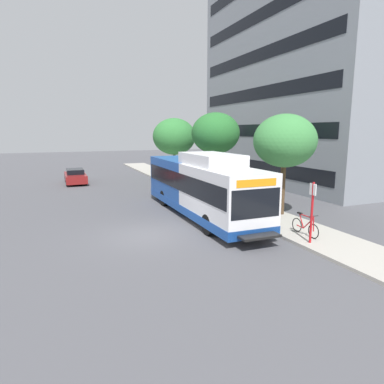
{
  "coord_description": "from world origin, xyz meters",
  "views": [
    {
      "loc": [
        -3.86,
        -14.84,
        4.83
      ],
      "look_at": [
        2.89,
        1.59,
        1.6
      ],
      "focal_mm": 31.67,
      "sensor_mm": 36.0,
      "label": 1
    }
  ],
  "objects_px": {
    "bus_stop_sign_pole": "(312,208)",
    "street_tree_near_stop": "(285,141)",
    "street_tree_far_block": "(174,137)",
    "transit_bus": "(200,186)",
    "parked_car_far_lane": "(75,176)",
    "street_tree_mid_block": "(216,133)",
    "bicycle_parked": "(305,226)"
  },
  "relations": [
    {
      "from": "bicycle_parked",
      "to": "street_tree_near_stop",
      "type": "distance_m",
      "value": 5.42
    },
    {
      "from": "street_tree_near_stop",
      "to": "street_tree_far_block",
      "type": "distance_m",
      "value": 18.49
    },
    {
      "from": "bus_stop_sign_pole",
      "to": "bicycle_parked",
      "type": "distance_m",
      "value": 1.53
    },
    {
      "from": "street_tree_near_stop",
      "to": "street_tree_far_block",
      "type": "height_order",
      "value": "street_tree_far_block"
    },
    {
      "from": "transit_bus",
      "to": "street_tree_near_stop",
      "type": "distance_m",
      "value": 5.29
    },
    {
      "from": "transit_bus",
      "to": "parked_car_far_lane",
      "type": "relative_size",
      "value": 2.72
    },
    {
      "from": "bicycle_parked",
      "to": "transit_bus",
      "type": "bearing_deg",
      "value": 116.08
    },
    {
      "from": "transit_bus",
      "to": "street_tree_mid_block",
      "type": "bearing_deg",
      "value": 58.04
    },
    {
      "from": "street_tree_mid_block",
      "to": "bicycle_parked",
      "type": "bearing_deg",
      "value": -97.52
    },
    {
      "from": "bicycle_parked",
      "to": "street_tree_mid_block",
      "type": "bearing_deg",
      "value": 82.48
    },
    {
      "from": "street_tree_mid_block",
      "to": "street_tree_far_block",
      "type": "height_order",
      "value": "street_tree_mid_block"
    },
    {
      "from": "transit_bus",
      "to": "parked_car_far_lane",
      "type": "distance_m",
      "value": 16.63
    },
    {
      "from": "street_tree_near_stop",
      "to": "street_tree_far_block",
      "type": "bearing_deg",
      "value": 89.83
    },
    {
      "from": "parked_car_far_lane",
      "to": "bus_stop_sign_pole",
      "type": "bearing_deg",
      "value": -69.95
    },
    {
      "from": "bus_stop_sign_pole",
      "to": "parked_car_far_lane",
      "type": "bearing_deg",
      "value": 110.05
    },
    {
      "from": "transit_bus",
      "to": "bus_stop_sign_pole",
      "type": "height_order",
      "value": "transit_bus"
    },
    {
      "from": "street_tree_mid_block",
      "to": "parked_car_far_lane",
      "type": "relative_size",
      "value": 1.36
    },
    {
      "from": "transit_bus",
      "to": "street_tree_far_block",
      "type": "relative_size",
      "value": 2.05
    },
    {
      "from": "bus_stop_sign_pole",
      "to": "street_tree_far_block",
      "type": "bearing_deg",
      "value": 84.93
    },
    {
      "from": "bus_stop_sign_pole",
      "to": "street_tree_near_stop",
      "type": "bearing_deg",
      "value": 66.6
    },
    {
      "from": "bicycle_parked",
      "to": "street_tree_near_stop",
      "type": "relative_size",
      "value": 0.31
    },
    {
      "from": "bus_stop_sign_pole",
      "to": "bicycle_parked",
      "type": "height_order",
      "value": "bus_stop_sign_pole"
    },
    {
      "from": "street_tree_far_block",
      "to": "transit_bus",
      "type": "bearing_deg",
      "value": -104.45
    },
    {
      "from": "bus_stop_sign_pole",
      "to": "street_tree_near_stop",
      "type": "distance_m",
      "value": 5.66
    },
    {
      "from": "bus_stop_sign_pole",
      "to": "street_tree_mid_block",
      "type": "height_order",
      "value": "street_tree_mid_block"
    },
    {
      "from": "street_tree_near_stop",
      "to": "street_tree_mid_block",
      "type": "height_order",
      "value": "street_tree_mid_block"
    },
    {
      "from": "transit_bus",
      "to": "street_tree_near_stop",
      "type": "height_order",
      "value": "street_tree_near_stop"
    },
    {
      "from": "street_tree_near_stop",
      "to": "street_tree_mid_block",
      "type": "bearing_deg",
      "value": 88.77
    },
    {
      "from": "bus_stop_sign_pole",
      "to": "street_tree_mid_block",
      "type": "xyz_separation_m",
      "value": [
        2.19,
        13.59,
        2.96
      ]
    },
    {
      "from": "bus_stop_sign_pole",
      "to": "bicycle_parked",
      "type": "relative_size",
      "value": 1.48
    },
    {
      "from": "bus_stop_sign_pole",
      "to": "street_tree_near_stop",
      "type": "height_order",
      "value": "street_tree_near_stop"
    },
    {
      "from": "bicycle_parked",
      "to": "parked_car_far_lane",
      "type": "height_order",
      "value": "parked_car_far_lane"
    }
  ]
}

